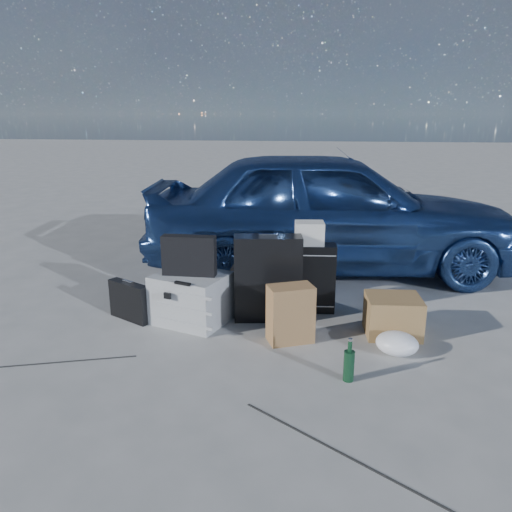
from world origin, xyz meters
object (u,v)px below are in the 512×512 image
at_px(pelican_case, 192,298).
at_px(suitcase_left, 268,278).
at_px(duffel_bag, 265,282).
at_px(cardboard_box, 393,316).
at_px(briefcase, 129,301).
at_px(car, 329,210).
at_px(suitcase_right, 306,278).
at_px(green_bottle, 349,361).

distance_m(pelican_case, suitcase_left, 0.66).
height_order(duffel_bag, cardboard_box, cardboard_box).
distance_m(suitcase_left, duffel_bag, 0.57).
height_order(briefcase, duffel_bag, briefcase).
relative_size(suitcase_left, duffel_bag, 1.18).
relative_size(car, cardboard_box, 9.56).
distance_m(pelican_case, duffel_bag, 0.86).
bearing_deg(duffel_bag, suitcase_right, -34.85).
bearing_deg(car, suitcase_right, 165.02).
relative_size(pelican_case, duffel_bag, 0.93).
xyz_separation_m(car, green_bottle, (0.14, -2.48, -0.54)).
relative_size(pelican_case, briefcase, 1.36).
bearing_deg(pelican_case, briefcase, -157.96).
distance_m(suitcase_right, duffel_bag, 0.51).
xyz_separation_m(car, cardboard_box, (0.51, -1.69, -0.52)).
relative_size(car, green_bottle, 13.93).
bearing_deg(car, pelican_case, 139.26).
distance_m(duffel_bag, green_bottle, 1.66).
relative_size(pelican_case, suitcase_right, 0.94).
relative_size(suitcase_left, green_bottle, 2.55).
bearing_deg(duffel_bag, green_bottle, -63.09).
height_order(briefcase, suitcase_left, suitcase_left).
bearing_deg(duffel_bag, briefcase, -146.53).
bearing_deg(suitcase_right, cardboard_box, -34.89).
bearing_deg(suitcase_left, green_bottle, -64.29).
distance_m(car, suitcase_right, 1.34).
height_order(suitcase_left, cardboard_box, suitcase_left).
bearing_deg(suitcase_left, suitcase_right, 29.48).
bearing_deg(car, duffel_bag, 142.80).
relative_size(car, suitcase_right, 6.55).
relative_size(car, briefcase, 9.44).
xyz_separation_m(pelican_case, briefcase, (-0.54, -0.03, -0.04)).
bearing_deg(suitcase_left, briefcase, -179.90).
relative_size(car, duffel_bag, 6.45).
bearing_deg(green_bottle, suitcase_left, 123.96).
distance_m(car, pelican_case, 2.07).
height_order(suitcase_right, cardboard_box, suitcase_right).
height_order(car, suitcase_left, car).
bearing_deg(pelican_case, cardboard_box, 17.35).
xyz_separation_m(suitcase_right, green_bottle, (0.33, -1.20, -0.16)).
xyz_separation_m(suitcase_left, cardboard_box, (1.02, -0.17, -0.21)).
bearing_deg(cardboard_box, briefcase, 179.91).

